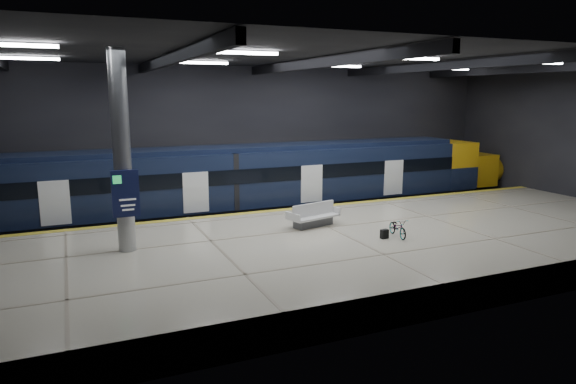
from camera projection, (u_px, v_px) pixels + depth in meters
ground at (318, 246)px, 22.26m from camera, size 30.00×30.00×0.00m
room_shell at (319, 113)px, 21.19m from camera, size 30.10×16.10×8.05m
platform at (347, 250)px, 19.90m from camera, size 30.00×11.00×1.10m
safety_strip at (292, 209)px, 24.53m from camera, size 30.00×0.40×0.01m
rails at (272, 217)px, 27.20m from camera, size 30.00×1.52×0.16m
train at (279, 180)px, 27.01m from camera, size 29.40×2.84×3.79m
bench at (313, 218)px, 21.26m from camera, size 2.38×1.44×0.98m
bicycle at (398, 228)px, 19.66m from camera, size 0.70×1.44×0.73m
pannier_bag at (384, 234)px, 19.46m from camera, size 0.32×0.22×0.35m
info_column at (122, 155)px, 17.38m from camera, size 0.90×0.78×6.90m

